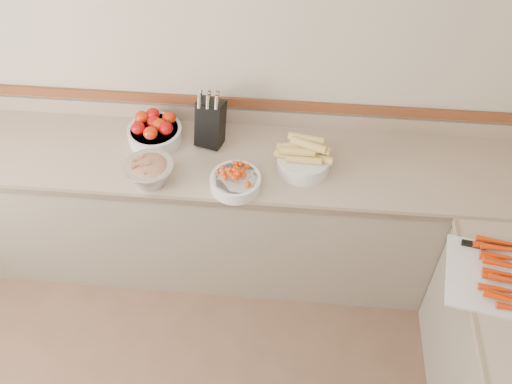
# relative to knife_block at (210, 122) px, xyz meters

# --- Properties ---
(back_wall) EXTENTS (4.00, 0.00, 4.00)m
(back_wall) POSITION_rel_knife_block_xyz_m (-0.05, 0.19, 0.26)
(back_wall) COLOR #B6AB96
(back_wall) RESTS_ON ground_plane
(counter_back) EXTENTS (4.00, 0.65, 1.08)m
(counter_back) POSITION_rel_knife_block_xyz_m (-0.05, -0.14, -0.59)
(counter_back) COLOR gray
(counter_back) RESTS_ON ground_plane
(knife_block) EXTENTS (0.18, 0.20, 0.35)m
(knife_block) POSITION_rel_knife_block_xyz_m (0.00, 0.00, 0.00)
(knife_block) COLOR black
(knife_block) RESTS_ON counter_back
(tomato_bowl) EXTENTS (0.31, 0.31, 0.15)m
(tomato_bowl) POSITION_rel_knife_block_xyz_m (-0.32, -0.01, -0.07)
(tomato_bowl) COLOR silver
(tomato_bowl) RESTS_ON counter_back
(cherry_tomato_bowl) EXTENTS (0.27, 0.27, 0.14)m
(cherry_tomato_bowl) POSITION_rel_knife_block_xyz_m (0.18, -0.34, -0.09)
(cherry_tomato_bowl) COLOR silver
(cherry_tomato_bowl) RESTS_ON counter_back
(corn_bowl) EXTENTS (0.32, 0.29, 0.21)m
(corn_bowl) POSITION_rel_knife_block_xyz_m (0.53, -0.17, -0.07)
(corn_bowl) COLOR silver
(corn_bowl) RESTS_ON counter_back
(rhubarb_bowl) EXTENTS (0.26, 0.26, 0.15)m
(rhubarb_bowl) POSITION_rel_knife_block_xyz_m (-0.27, -0.34, -0.07)
(rhubarb_bowl) COLOR #B2B2BA
(rhubarb_bowl) RESTS_ON counter_back
(cutting_board) EXTENTS (0.58, 0.49, 0.07)m
(cutting_board) POSITION_rel_knife_block_xyz_m (1.47, -0.81, -0.12)
(cutting_board) COLOR silver
(cutting_board) RESTS_ON counter_right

